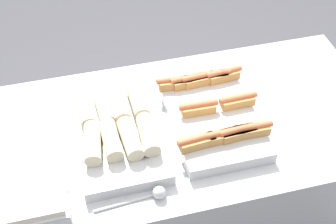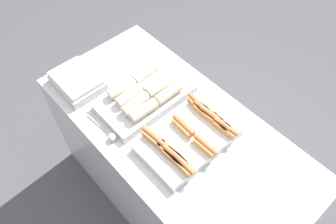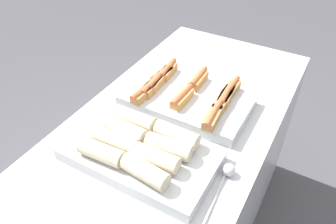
{
  "view_description": "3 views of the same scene",
  "coord_description": "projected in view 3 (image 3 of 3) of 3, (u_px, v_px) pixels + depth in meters",
  "views": [
    {
      "loc": [
        -0.34,
        -1.14,
        2.19
      ],
      "look_at": [
        -0.05,
        0.0,
        0.96
      ],
      "focal_mm": 50.0,
      "sensor_mm": 36.0,
      "label": 1
    },
    {
      "loc": [
        0.7,
        -0.68,
        2.32
      ],
      "look_at": [
        -0.05,
        0.0,
        0.96
      ],
      "focal_mm": 35.0,
      "sensor_mm": 36.0,
      "label": 2
    },
    {
      "loc": [
        -0.88,
        -0.47,
        1.75
      ],
      "look_at": [
        -0.05,
        0.0,
        0.96
      ],
      "focal_mm": 35.0,
      "sensor_mm": 36.0,
      "label": 3
    }
  ],
  "objects": [
    {
      "name": "serving_spoon_near",
      "position": [
        226.0,
        175.0,
        1.08
      ],
      "size": [
        0.24,
        0.04,
        0.04
      ],
      "color": "silver",
      "rests_on": "counter"
    },
    {
      "name": "tray_hotdogs",
      "position": [
        187.0,
        97.0,
        1.38
      ],
      "size": [
        0.35,
        0.52,
        0.1
      ],
      "color": "silver",
      "rests_on": "counter"
    },
    {
      "name": "tray_wraps",
      "position": [
        141.0,
        150.0,
        1.14
      ],
      "size": [
        0.3,
        0.53,
        0.11
      ],
      "color": "silver",
      "rests_on": "counter"
    },
    {
      "name": "counter",
      "position": [
        173.0,
        188.0,
        1.61
      ],
      "size": [
        1.58,
        0.76,
        0.88
      ],
      "color": "silver",
      "rests_on": "ground_plane"
    }
  ]
}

